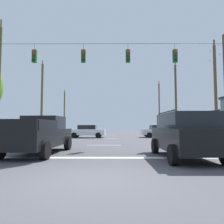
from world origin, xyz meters
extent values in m
plane|color=#47474C|center=(0.00, 0.00, 0.00)|extent=(120.00, 120.00, 0.00)
cube|color=white|center=(0.00, 3.77, 0.00)|extent=(15.55, 0.45, 0.01)
cube|color=white|center=(0.00, 9.77, 0.00)|extent=(2.50, 0.15, 0.01)
cube|color=white|center=(0.00, 17.32, 0.00)|extent=(2.50, 0.15, 0.01)
cube|color=white|center=(0.00, 23.78, 0.00)|extent=(2.50, 0.15, 0.01)
cube|color=white|center=(0.00, 30.17, 0.00)|extent=(2.50, 0.15, 0.01)
cylinder|color=black|center=(0.02, 9.41, 7.54)|extent=(17.90, 0.02, 0.02)
cylinder|color=black|center=(-5.19, 9.41, 7.30)|extent=(0.02, 0.02, 0.47)
cube|color=#19471E|center=(-5.19, 9.41, 6.59)|extent=(0.32, 0.24, 0.95)
cylinder|color=red|center=(-5.19, 9.27, 6.89)|extent=(0.20, 0.04, 0.20)
cylinder|color=#352203|center=(-5.19, 9.27, 6.59)|extent=(0.20, 0.04, 0.20)
cylinder|color=black|center=(-5.19, 9.27, 6.29)|extent=(0.20, 0.04, 0.20)
cylinder|color=black|center=(-1.53, 9.41, 7.30)|extent=(0.02, 0.02, 0.47)
cube|color=#19471E|center=(-1.53, 9.41, 6.59)|extent=(0.32, 0.24, 0.95)
cylinder|color=red|center=(-1.53, 9.27, 6.89)|extent=(0.20, 0.04, 0.20)
cylinder|color=#352203|center=(-1.53, 9.27, 6.59)|extent=(0.20, 0.04, 0.20)
cylinder|color=black|center=(-1.53, 9.27, 6.29)|extent=(0.20, 0.04, 0.20)
cylinder|color=black|center=(1.77, 9.41, 7.30)|extent=(0.02, 0.02, 0.47)
cube|color=#19471E|center=(1.77, 9.41, 6.59)|extent=(0.32, 0.24, 0.95)
cylinder|color=red|center=(1.77, 9.27, 6.89)|extent=(0.20, 0.04, 0.20)
cylinder|color=#352203|center=(1.77, 9.27, 6.59)|extent=(0.20, 0.04, 0.20)
cylinder|color=black|center=(1.77, 9.27, 6.29)|extent=(0.20, 0.04, 0.20)
cylinder|color=black|center=(5.26, 9.41, 7.30)|extent=(0.02, 0.02, 0.47)
cube|color=#19471E|center=(5.26, 9.41, 6.59)|extent=(0.32, 0.24, 0.95)
cylinder|color=red|center=(5.26, 9.27, 6.89)|extent=(0.20, 0.04, 0.20)
cylinder|color=#352203|center=(5.26, 9.27, 6.59)|extent=(0.20, 0.04, 0.20)
cylinder|color=black|center=(5.26, 9.27, 6.29)|extent=(0.20, 0.04, 0.20)
cube|color=black|center=(-3.13, 5.07, 0.82)|extent=(2.24, 5.48, 0.85)
cube|color=black|center=(-3.10, 5.72, 1.60)|extent=(1.93, 1.98, 0.70)
cube|color=black|center=(-4.13, 3.76, 1.48)|extent=(0.21, 2.38, 0.45)
cube|color=black|center=(-2.25, 3.68, 1.48)|extent=(0.21, 2.38, 0.45)
cube|color=black|center=(-3.24, 2.42, 1.48)|extent=(1.96, 0.19, 0.45)
cylinder|color=black|center=(-4.04, 6.95, 0.40)|extent=(0.32, 0.81, 0.80)
cylinder|color=black|center=(-2.05, 6.86, 0.40)|extent=(0.32, 0.81, 0.80)
cylinder|color=black|center=(-2.21, 3.19, 0.40)|extent=(0.32, 0.81, 0.80)
cube|color=black|center=(3.83, 3.66, 0.85)|extent=(1.95, 4.80, 0.95)
cube|color=black|center=(3.83, 3.51, 1.66)|extent=(1.80, 3.20, 0.65)
cylinder|color=black|center=(2.98, 3.51, 2.03)|extent=(0.05, 2.72, 0.05)
cylinder|color=black|center=(4.68, 3.51, 2.03)|extent=(0.05, 2.72, 0.05)
cylinder|color=black|center=(2.86, 5.30, 0.38)|extent=(0.26, 0.76, 0.76)
cylinder|color=black|center=(4.81, 5.29, 0.38)|extent=(0.26, 0.76, 0.76)
cylinder|color=black|center=(2.86, 2.03, 0.38)|extent=(0.26, 0.76, 0.76)
cube|color=silver|center=(-2.46, 19.52, 0.67)|extent=(4.36, 1.95, 0.70)
cube|color=black|center=(-2.46, 19.52, 1.27)|extent=(2.16, 1.69, 0.50)
cylinder|color=black|center=(-1.01, 20.37, 0.32)|extent=(0.65, 0.24, 0.64)
cylinder|color=black|center=(-1.08, 18.57, 0.32)|extent=(0.65, 0.24, 0.64)
cylinder|color=black|center=(-3.85, 20.47, 0.32)|extent=(0.65, 0.24, 0.64)
cylinder|color=black|center=(-3.91, 18.67, 0.32)|extent=(0.65, 0.24, 0.64)
cube|color=silver|center=(6.40, 20.20, 0.67)|extent=(4.37, 1.98, 0.70)
cube|color=black|center=(6.40, 20.20, 1.27)|extent=(2.17, 1.71, 0.50)
cylinder|color=black|center=(7.78, 21.15, 0.32)|extent=(0.65, 0.25, 0.64)
cylinder|color=black|center=(7.85, 19.36, 0.32)|extent=(0.65, 0.25, 0.64)
cylinder|color=black|center=(4.94, 21.03, 0.32)|extent=(0.65, 0.25, 0.64)
cylinder|color=black|center=(5.02, 19.24, 0.32)|extent=(0.65, 0.25, 0.64)
cylinder|color=black|center=(10.40, 14.34, 0.32)|extent=(0.65, 0.24, 0.64)
cylinder|color=brown|center=(9.99, 13.05, 4.43)|extent=(0.26, 0.26, 8.85)
cube|color=brown|center=(9.99, 13.05, 8.45)|extent=(0.12, 0.12, 1.83)
cylinder|color=#B2B7BC|center=(9.99, 13.78, 8.57)|extent=(0.08, 0.08, 0.12)
cylinder|color=#B2B7BC|center=(9.99, 12.32, 8.57)|extent=(0.08, 0.08, 0.12)
cube|color=brown|center=(9.99, 13.05, 7.55)|extent=(0.12, 0.12, 2.30)
cylinder|color=#B2B7BC|center=(9.99, 13.97, 7.67)|extent=(0.08, 0.08, 0.12)
cylinder|color=#B2B7BC|center=(9.99, 12.13, 7.67)|extent=(0.08, 0.08, 0.12)
cylinder|color=brown|center=(10.36, 26.11, 5.43)|extent=(0.32, 0.32, 10.86)
cube|color=brown|center=(10.36, 26.11, 10.46)|extent=(0.12, 0.12, 2.35)
cylinder|color=#B2B7BC|center=(10.36, 27.05, 10.58)|extent=(0.08, 0.08, 0.12)
cylinder|color=#B2B7BC|center=(10.36, 25.17, 10.58)|extent=(0.08, 0.08, 0.12)
cube|color=brown|center=(10.36, 26.11, 9.56)|extent=(0.12, 0.12, 2.26)
cylinder|color=#B2B7BC|center=(10.36, 27.01, 9.68)|extent=(0.08, 0.08, 0.12)
cylinder|color=#B2B7BC|center=(10.36, 25.20, 9.68)|extent=(0.08, 0.08, 0.12)
cylinder|color=brown|center=(10.24, 37.12, 5.10)|extent=(0.27, 0.27, 10.20)
cube|color=brown|center=(10.24, 37.12, 9.80)|extent=(0.12, 0.12, 1.93)
cylinder|color=#B2B7BC|center=(10.24, 37.90, 9.92)|extent=(0.08, 0.08, 0.12)
cylinder|color=#B2B7BC|center=(10.24, 36.35, 9.92)|extent=(0.08, 0.08, 0.12)
cube|color=brown|center=(10.24, 37.12, 8.90)|extent=(0.12, 0.12, 2.17)
cylinder|color=#B2B7BC|center=(10.24, 37.99, 9.02)|extent=(0.08, 0.08, 0.12)
cylinder|color=#B2B7BC|center=(10.24, 36.26, 9.02)|extent=(0.08, 0.08, 0.12)
cube|color=brown|center=(-9.87, 13.19, 10.26)|extent=(0.12, 0.12, 2.33)
cylinder|color=#B2B7BC|center=(-9.87, 14.12, 10.38)|extent=(0.08, 0.08, 0.12)
cylinder|color=brown|center=(-10.02, 25.11, 5.38)|extent=(0.34, 0.34, 10.76)
cube|color=brown|center=(-10.02, 25.11, 10.36)|extent=(0.12, 0.12, 1.91)
cylinder|color=#B2B7BC|center=(-10.02, 25.87, 10.48)|extent=(0.08, 0.08, 0.12)
cylinder|color=#B2B7BC|center=(-10.02, 24.34, 10.48)|extent=(0.08, 0.08, 0.12)
cube|color=brown|center=(-10.02, 25.11, 9.46)|extent=(0.12, 0.12, 1.95)
cylinder|color=#B2B7BC|center=(-10.02, 25.88, 9.58)|extent=(0.08, 0.08, 0.12)
cylinder|color=#B2B7BC|center=(-10.02, 24.33, 9.58)|extent=(0.08, 0.08, 0.12)
cylinder|color=brown|center=(-9.85, 38.72, 4.35)|extent=(0.28, 0.28, 8.69)
cube|color=brown|center=(-9.85, 38.72, 8.29)|extent=(0.12, 0.12, 1.85)
cylinder|color=#B2B7BC|center=(-9.85, 39.45, 8.41)|extent=(0.08, 0.08, 0.12)
cylinder|color=#B2B7BC|center=(-9.85, 37.98, 8.41)|extent=(0.08, 0.08, 0.12)
camera|label=1|loc=(0.67, -5.61, 1.43)|focal=33.17mm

